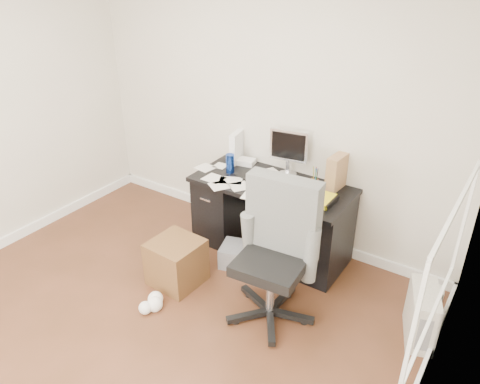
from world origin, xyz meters
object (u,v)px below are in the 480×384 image
(pc_tower, at_px, (421,315))
(wicker_basket, at_px, (176,262))
(lcd_monitor, at_px, (289,153))
(desk, at_px, (271,216))
(keyboard, at_px, (261,179))
(office_chair, at_px, (272,257))

(pc_tower, height_order, wicker_basket, pc_tower)
(lcd_monitor, height_order, pc_tower, lcd_monitor)
(desk, bearing_deg, lcd_monitor, 81.62)
(pc_tower, xyz_separation_m, wicker_basket, (-2.00, -0.51, -0.01))
(desk, relative_size, pc_tower, 3.45)
(keyboard, bearing_deg, desk, 17.64)
(desk, relative_size, wicker_basket, 3.58)
(desk, distance_m, pc_tower, 1.61)
(lcd_monitor, xyz_separation_m, keyboard, (-0.15, -0.25, -0.22))
(wicker_basket, bearing_deg, office_chair, 4.64)
(keyboard, relative_size, wicker_basket, 1.21)
(desk, bearing_deg, wicker_basket, -116.89)
(pc_tower, distance_m, wicker_basket, 2.07)
(office_chair, height_order, wicker_basket, office_chair)
(lcd_monitor, relative_size, wicker_basket, 1.11)
(lcd_monitor, bearing_deg, pc_tower, -31.36)
(office_chair, relative_size, wicker_basket, 2.83)
(pc_tower, bearing_deg, lcd_monitor, 139.23)
(office_chair, xyz_separation_m, pc_tower, (1.08, 0.44, -0.37))
(desk, height_order, keyboard, keyboard)
(pc_tower, bearing_deg, desk, 147.49)
(office_chair, bearing_deg, lcd_monitor, 107.79)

